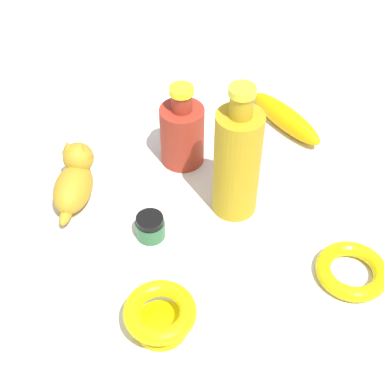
{
  "coord_description": "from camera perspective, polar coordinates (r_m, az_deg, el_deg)",
  "views": [
    {
      "loc": [
        0.63,
        -0.15,
        0.7
      ],
      "look_at": [
        0.0,
        0.0,
        0.05
      ],
      "focal_mm": 52.87,
      "sensor_mm": 36.0,
      "label": 1
    }
  ],
  "objects": [
    {
      "name": "banana",
      "position": [
        1.12,
        9.41,
        7.38
      ],
      "size": [
        0.19,
        0.11,
        0.04
      ],
      "primitive_type": "ellipsoid",
      "rotation": [
        0.0,
        0.0,
        0.37
      ],
      "color": "#F2B106",
      "rests_on": "ground"
    },
    {
      "name": "bottle_short",
      "position": [
        1.01,
        -1.01,
        6.05
      ],
      "size": [
        0.08,
        0.08,
        0.16
      ],
      "color": "maroon",
      "rests_on": "ground"
    },
    {
      "name": "cat_figurine",
      "position": [
        0.97,
        -11.77,
        1.24
      ],
      "size": [
        0.14,
        0.1,
        0.09
      ],
      "color": "#B78C21",
      "rests_on": "ground"
    },
    {
      "name": "ground",
      "position": [
        0.95,
        0.0,
        -2.16
      ],
      "size": [
        2.0,
        2.0,
        0.0
      ],
      "primitive_type": "plane",
      "color": "silver"
    },
    {
      "name": "bangle",
      "position": [
        0.89,
        15.82,
        -7.67
      ],
      "size": [
        0.11,
        0.11,
        0.02
      ],
      "primitive_type": "torus",
      "color": "#D9BF0A",
      "rests_on": "ground"
    },
    {
      "name": "nail_polish_jar",
      "position": [
        0.91,
        -4.24,
        -3.5
      ],
      "size": [
        0.05,
        0.05,
        0.04
      ],
      "color": "#2F693E",
      "rests_on": "ground"
    },
    {
      "name": "bottle_tall",
      "position": [
        0.89,
        4.61,
        3.03
      ],
      "size": [
        0.08,
        0.08,
        0.24
      ],
      "color": "#BA9418",
      "rests_on": "ground"
    },
    {
      "name": "bowl",
      "position": [
        0.79,
        -3.24,
        -12.24
      ],
      "size": [
        0.1,
        0.1,
        0.05
      ],
      "color": "yellow",
      "rests_on": "ground"
    }
  ]
}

